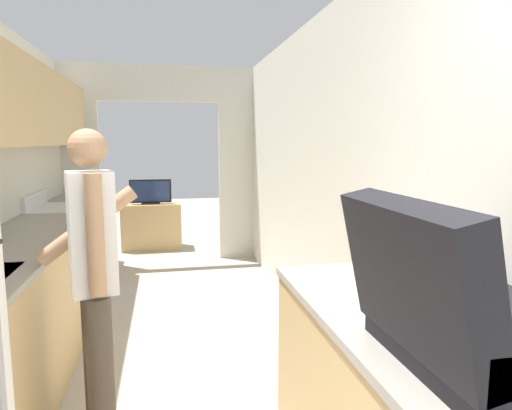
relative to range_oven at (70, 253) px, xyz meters
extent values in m
cube|color=tan|center=(-0.15, -0.95, 1.38)|extent=(0.32, 4.23, 0.65)
cube|color=silver|center=(2.12, -2.02, 0.78)|extent=(0.06, 7.84, 2.50)
cube|color=silver|center=(-0.18, 1.33, 0.56)|extent=(0.65, 0.06, 2.05)
cube|color=silver|center=(1.96, 1.33, 0.56)|extent=(0.65, 0.06, 2.05)
cube|color=silver|center=(0.89, 1.33, 1.81)|extent=(2.80, 0.06, 0.45)
cube|color=tan|center=(-0.01, -1.73, -0.02)|extent=(0.60, 2.68, 0.89)
cube|color=gray|center=(-0.01, -1.73, 0.44)|extent=(0.62, 2.69, 0.03)
cube|color=tan|center=(-0.01, 0.78, -0.02)|extent=(0.60, 0.78, 0.89)
cube|color=gray|center=(-0.01, 0.78, 0.44)|extent=(0.62, 0.79, 0.03)
cube|color=gray|center=(1.79, -3.21, 0.44)|extent=(0.62, 1.47, 0.03)
cube|color=white|center=(0.00, 0.00, -0.01)|extent=(0.62, 0.77, 0.93)
cube|color=black|center=(0.32, 0.00, -0.01)|extent=(0.01, 0.53, 0.28)
cylinder|color=#B7B7BC|center=(0.34, 0.00, 0.23)|extent=(0.02, 0.62, 0.02)
cube|color=white|center=(-0.29, 0.00, 0.53)|extent=(0.04, 0.77, 0.14)
cylinder|color=#232328|center=(0.13, -0.17, 0.45)|extent=(0.16, 0.16, 0.01)
cylinder|color=#232328|center=(0.13, 0.17, 0.45)|extent=(0.16, 0.16, 0.01)
cylinder|color=#232328|center=(-0.12, -0.17, 0.45)|extent=(0.16, 0.16, 0.01)
cylinder|color=#232328|center=(-0.12, 0.17, 0.45)|extent=(0.16, 0.16, 0.01)
cylinder|color=#4C4238|center=(0.60, -2.41, -0.07)|extent=(0.16, 0.16, 0.81)
cylinder|color=#4C4238|center=(0.55, -2.25, -0.07)|extent=(0.16, 0.16, 0.81)
cube|color=white|center=(0.58, -2.33, 0.64)|extent=(0.26, 0.26, 0.61)
cylinder|color=tan|center=(0.61, -2.47, 0.66)|extent=(0.10, 0.10, 0.57)
cylinder|color=tan|center=(0.54, -2.19, 0.66)|extent=(0.52, 0.21, 0.40)
sphere|color=tan|center=(0.58, -2.33, 1.06)|extent=(0.18, 0.18, 0.18)
cube|color=black|center=(1.79, -3.58, 0.55)|extent=(0.40, 0.59, 0.18)
cube|color=black|center=(1.58, -3.58, 0.73)|extent=(0.18, 0.59, 0.42)
cube|color=#2D2D33|center=(1.79, -3.27, 0.69)|extent=(0.24, 0.02, 0.10)
cube|color=tan|center=(0.73, 2.06, -0.14)|extent=(0.84, 0.42, 0.66)
cube|color=black|center=(0.73, 2.02, 0.20)|extent=(0.26, 0.16, 0.02)
cube|color=black|center=(0.73, 2.02, 0.38)|extent=(0.59, 0.04, 0.33)
cube|color=navy|center=(0.73, 2.00, 0.38)|extent=(0.54, 0.01, 0.29)
cube|color=#B7B7BC|center=(0.05, 0.76, 0.46)|extent=(0.11, 0.20, 0.00)
cube|color=black|center=(0.05, 0.60, 0.47)|extent=(0.06, 0.11, 0.02)
camera|label=1|loc=(0.94, -4.65, 1.09)|focal=32.00mm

